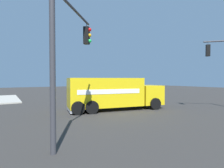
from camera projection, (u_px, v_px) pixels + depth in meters
name	position (u px, v px, depth m)	size (l,w,h in m)	color
ground_plane	(115.00, 106.00, 17.04)	(100.00, 100.00, 0.00)	#33302D
delivery_truck	(114.00, 93.00, 15.28)	(4.23, 8.50, 2.72)	yellow
traffic_light_primary	(68.00, 47.00, 7.42)	(3.32, 2.93, 6.02)	#38383D
pickup_navy	(105.00, 92.00, 25.48)	(2.73, 5.40, 1.38)	navy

